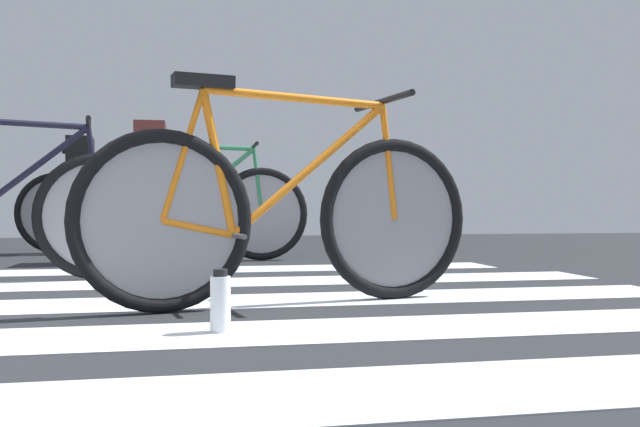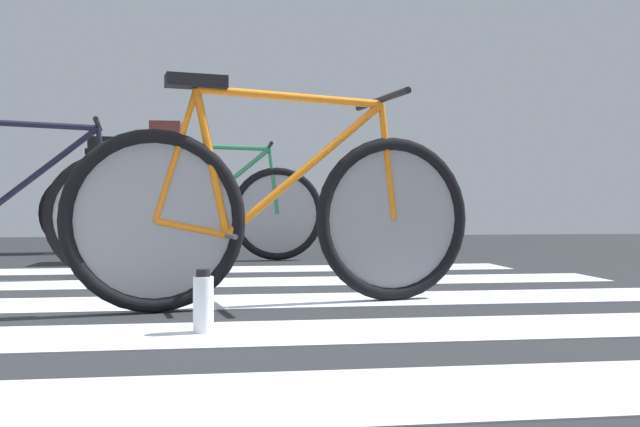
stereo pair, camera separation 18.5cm
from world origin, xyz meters
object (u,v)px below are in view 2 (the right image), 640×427
object	(u,v)px
bicycle_2_of_4	(11,212)
bicycle_3_of_4	(210,210)
bicycle_4_of_4	(139,210)
bicycle_1_of_4	(281,213)
water_bottle	(203,303)
cyclist_3_of_4	(168,173)
cyclist_4_of_4	(103,179)

from	to	relation	value
bicycle_2_of_4	bicycle_3_of_4	bearing A→B (deg)	43.68
bicycle_4_of_4	bicycle_2_of_4	bearing A→B (deg)	-103.61
bicycle_1_of_4	water_bottle	size ratio (longest dim) A/B	8.18
bicycle_2_of_4	bicycle_3_of_4	world-z (taller)	same
cyclist_3_of_4	bicycle_2_of_4	bearing A→B (deg)	-119.09
bicycle_3_of_4	water_bottle	size ratio (longest dim) A/B	8.30
bicycle_1_of_4	cyclist_4_of_4	distance (m)	3.76
bicycle_1_of_4	cyclist_4_of_4	xyz separation A→B (m)	(-1.34, 3.50, 0.28)
cyclist_3_of_4	water_bottle	size ratio (longest dim) A/B	4.96
bicycle_3_of_4	cyclist_4_of_4	bearing A→B (deg)	131.86
bicycle_4_of_4	cyclist_4_of_4	world-z (taller)	cyclist_4_of_4
bicycle_1_of_4	water_bottle	xyz separation A→B (m)	(-0.29, -0.56, -0.29)
bicycle_1_of_4	water_bottle	distance (m)	0.70
bicycle_2_of_4	cyclist_3_of_4	size ratio (longest dim) A/B	1.67
cyclist_3_of_4	bicycle_3_of_4	bearing A→B (deg)	-0.00
cyclist_3_of_4	cyclist_4_of_4	world-z (taller)	cyclist_3_of_4
bicycle_1_of_4	bicycle_3_of_4	world-z (taller)	same
bicycle_2_of_4	bicycle_4_of_4	size ratio (longest dim) A/B	1.00
bicycle_2_of_4	cyclist_3_of_4	world-z (taller)	cyclist_3_of_4
cyclist_3_of_4	cyclist_4_of_4	size ratio (longest dim) A/B	1.01
cyclist_3_of_4	bicycle_4_of_4	xyz separation A→B (m)	(-0.36, 1.11, -0.29)
bicycle_3_of_4	bicycle_4_of_4	distance (m)	1.30
bicycle_2_of_4	bicycle_1_of_4	bearing A→B (deg)	-46.41
bicycle_2_of_4	bicycle_4_of_4	xyz separation A→B (m)	(0.37, 2.42, 0.00)
water_bottle	bicycle_2_of_4	bearing A→B (deg)	123.54
cyclist_3_of_4	bicycle_1_of_4	bearing A→B (deg)	-74.54
bicycle_1_of_4	bicycle_2_of_4	xyz separation A→B (m)	(-1.40, 1.11, 0.00)
bicycle_2_of_4	bicycle_3_of_4	size ratio (longest dim) A/B	0.99
bicycle_1_of_4	cyclist_3_of_4	bearing A→B (deg)	93.83
bicycle_2_of_4	bicycle_4_of_4	bearing A→B (deg)	73.38
bicycle_1_of_4	bicycle_4_of_4	xyz separation A→B (m)	(-1.03, 3.53, 0.00)
bicycle_3_of_4	bicycle_4_of_4	xyz separation A→B (m)	(-0.67, 1.11, 0.00)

